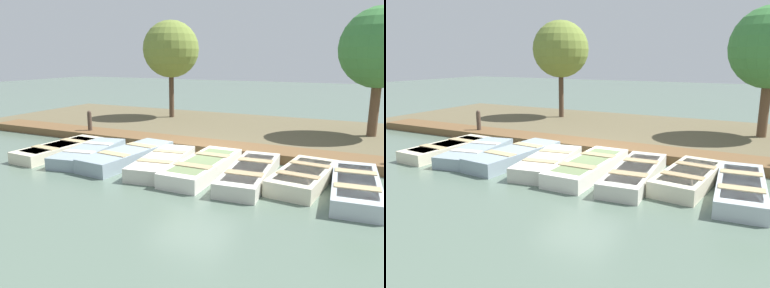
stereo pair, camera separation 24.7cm
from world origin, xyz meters
The scene contains 13 objects.
ground_plane centered at (0.00, 0.00, 0.00)m, with size 80.00×80.00×0.00m, color #566B5B.
shore_bank centered at (-5.00, 0.00, 0.10)m, with size 8.00×24.00×0.20m.
dock_walkway centered at (-1.50, 0.00, 0.15)m, with size 1.27×20.45×0.29m.
rowboat_0 centered at (1.14, -4.36, 0.19)m, with size 3.14×1.21×0.38m.
rowboat_1 centered at (1.09, -3.14, 0.19)m, with size 3.14×1.56×0.38m.
rowboat_2 centered at (0.94, -1.74, 0.22)m, with size 3.41×1.39×0.43m.
rowboat_3 centered at (1.07, -0.44, 0.20)m, with size 3.10×1.49×0.41m.
rowboat_4 centered at (0.97, 0.80, 0.21)m, with size 3.33×1.12×0.42m.
rowboat_5 centered at (0.95, 2.14, 0.20)m, with size 3.40×1.25×0.40m.
rowboat_6 centered at (0.66, 3.46, 0.21)m, with size 2.91×1.41×0.42m.
rowboat_7 centered at (0.89, 4.69, 0.20)m, with size 3.31×1.30×0.41m.
mooring_post_near centered at (-1.45, -5.31, 0.55)m, with size 0.17×0.17×1.09m.
park_tree_far_left centered at (-6.45, -4.32, 3.53)m, with size 2.75×2.75×4.93m.
Camera 2 is at (9.93, 5.11, 3.16)m, focal length 35.00 mm.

